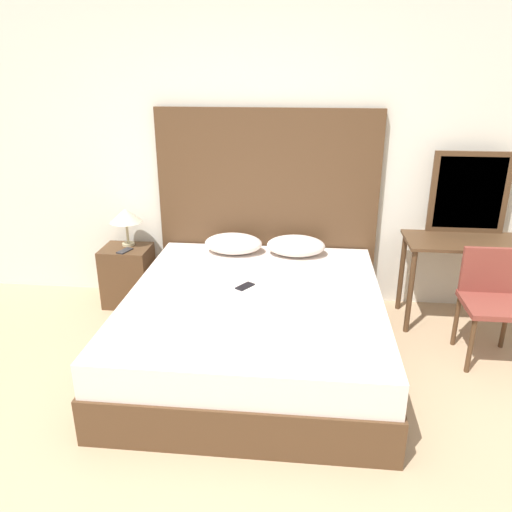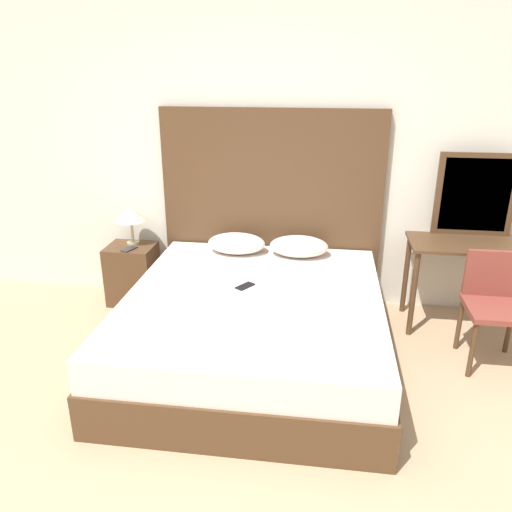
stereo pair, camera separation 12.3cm
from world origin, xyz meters
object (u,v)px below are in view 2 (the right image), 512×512
(bed, at_px, (254,327))
(phone_on_nightstand, at_px, (129,249))
(phone_on_bed, at_px, (245,286))
(vanity_desk, at_px, (474,258))
(chair, at_px, (495,300))
(table_lamp, at_px, (131,215))
(nightstand, at_px, (133,274))

(bed, height_order, phone_on_nightstand, phone_on_nightstand)
(phone_on_bed, bearing_deg, vanity_desk, 19.85)
(chair, bearing_deg, table_lamp, 167.67)
(chair, bearing_deg, nightstand, 169.01)
(bed, relative_size, phone_on_nightstand, 12.57)
(bed, height_order, vanity_desk, vanity_desk)
(chair, bearing_deg, vanity_desk, 94.52)
(nightstand, xyz_separation_m, chair, (2.97, -0.58, 0.21))
(phone_on_nightstand, bearing_deg, vanity_desk, 0.28)
(nightstand, height_order, chair, chair)
(phone_on_bed, distance_m, table_lamp, 1.43)
(table_lamp, bearing_deg, vanity_desk, -2.88)
(phone_on_bed, height_order, nightstand, phone_on_bed)
(phone_on_nightstand, distance_m, vanity_desk, 2.91)
(phone_on_bed, bearing_deg, bed, -52.66)
(phone_on_nightstand, bearing_deg, nightstand, 106.09)
(vanity_desk, bearing_deg, phone_on_bed, -160.15)
(bed, bearing_deg, table_lamp, 144.36)
(nightstand, bearing_deg, vanity_desk, -1.48)
(phone_on_nightstand, relative_size, vanity_desk, 0.16)
(nightstand, relative_size, table_lamp, 1.60)
(table_lamp, relative_size, vanity_desk, 0.33)
(nightstand, height_order, table_lamp, table_lamp)
(table_lamp, distance_m, phone_on_nightstand, 0.31)
(vanity_desk, bearing_deg, nightstand, 178.52)
(vanity_desk, bearing_deg, table_lamp, 177.12)
(phone_on_bed, relative_size, chair, 0.20)
(nightstand, relative_size, vanity_desk, 0.53)
(table_lamp, bearing_deg, chair, -12.33)
(nightstand, height_order, phone_on_nightstand, phone_on_nightstand)
(table_lamp, bearing_deg, phone_on_nightstand, -81.88)
(bed, height_order, phone_on_bed, phone_on_bed)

